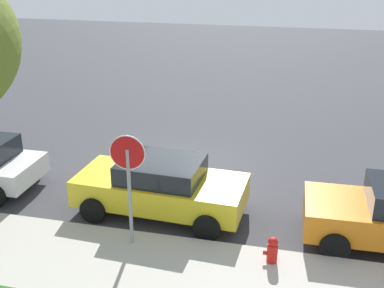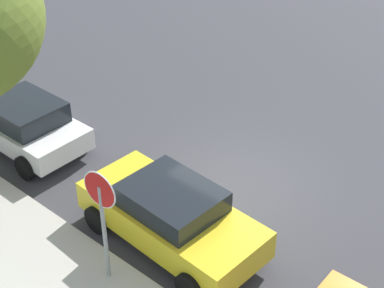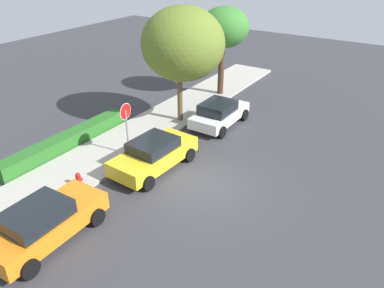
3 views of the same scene
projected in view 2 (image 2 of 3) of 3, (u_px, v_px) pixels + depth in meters
ground_plane at (238, 182)px, 14.45m from camera, size 60.00×60.00×0.00m
stop_sign at (102, 210)px, 10.75m from camera, size 0.76×0.08×2.67m
parked_car_yellow at (171, 215)px, 12.30m from camera, size 4.24×2.16×1.43m
parked_car_white at (23, 122)px, 15.41m from camera, size 3.84×1.96×1.40m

